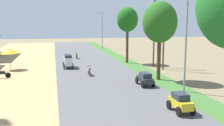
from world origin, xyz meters
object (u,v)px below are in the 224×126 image
median_tree_second (160,22)px  motorbike_ahead_fourth (77,55)px  car_hatchback_yellow (180,102)px  parked_motorbike_fifth (2,73)px  median_tree_third (127,20)px  vendor_umbrella (10,51)px  streetlamp_mid (102,28)px  utility_pole_near (164,35)px  motorbike_ahead_third (89,71)px  car_sedan_charcoal (145,78)px  car_van_white (68,60)px  utility_pole_far (154,30)px  streetlamp_near (186,35)px

median_tree_second → motorbike_ahead_fourth: 19.21m
median_tree_second → car_hatchback_yellow: (-2.41, -9.49, -4.98)m
parked_motorbike_fifth → median_tree_third: bearing=25.4°
vendor_umbrella → car_hatchback_yellow: size_ratio=1.26×
parked_motorbike_fifth → streetlamp_mid: size_ratio=0.23×
utility_pole_near → motorbike_ahead_third: (-9.36, -1.93, -3.69)m
car_sedan_charcoal → median_tree_third: bearing=81.0°
motorbike_ahead_fourth → car_van_white: bearing=-102.1°
utility_pole_near → parked_motorbike_fifth: bearing=-175.6°
median_tree_second → motorbike_ahead_third: median_tree_second is taller
motorbike_ahead_fourth → motorbike_ahead_third: bearing=-89.2°
parked_motorbike_fifth → motorbike_ahead_fourth: (8.79, 13.13, 0.02)m
median_tree_second → median_tree_third: median_tree_third is taller
vendor_umbrella → car_sedan_charcoal: size_ratio=1.12×
car_hatchback_yellow → utility_pole_near: bearing=70.6°
car_van_white → motorbike_ahead_third: bearing=-69.5°
utility_pole_far → car_sedan_charcoal: (-4.71, -10.01, -4.03)m
streetlamp_near → motorbike_ahead_third: bearing=129.0°
parked_motorbike_fifth → motorbike_ahead_fourth: 15.80m
motorbike_ahead_third → median_tree_second: bearing=-28.9°
parked_motorbike_fifth → streetlamp_mid: bearing=61.1°
median_tree_third → streetlamp_mid: 21.29m
median_tree_third → streetlamp_near: bearing=-88.8°
utility_pole_far → motorbike_ahead_third: (-9.01, -4.21, -4.20)m
motorbike_ahead_third → motorbike_ahead_fourth: same height
streetlamp_near → motorbike_ahead_fourth: size_ratio=4.50×
car_sedan_charcoal → motorbike_ahead_fourth: size_ratio=1.26×
parked_motorbike_fifth → motorbike_ahead_fourth: motorbike_ahead_fourth is taller
vendor_umbrella → car_sedan_charcoal: (13.18, -11.39, -1.57)m
parked_motorbike_fifth → streetlamp_near: bearing=-29.5°
utility_pole_far → streetlamp_near: bearing=-99.9°
parked_motorbike_fifth → utility_pole_far: bearing=11.6°
vendor_umbrella → utility_pole_far: (17.89, -1.37, 2.46)m
median_tree_second → utility_pole_far: (2.50, 7.80, -0.96)m
utility_pole_near → car_sedan_charcoal: 9.90m
car_van_white → motorbike_ahead_fourth: (1.79, 8.39, -0.45)m
parked_motorbike_fifth → car_van_white: car_van_white is taller
streetlamp_mid → utility_pole_near: 27.29m
car_hatchback_yellow → motorbike_ahead_third: 13.71m
streetlamp_mid → utility_pole_near: bearing=-84.6°
utility_pole_far → motorbike_ahead_third: 10.79m
median_tree_second → median_tree_third: (-0.04, 11.45, 0.34)m
streetlamp_mid → motorbike_ahead_fourth: bearing=-114.3°
utility_pole_near → utility_pole_far: (-0.36, 2.28, 0.51)m
vendor_umbrella → utility_pole_near: size_ratio=0.31×
parked_motorbike_fifth → car_van_white: size_ratio=0.75×
utility_pole_far → median_tree_second: bearing=-107.8°
median_tree_third → utility_pole_near: (2.90, -5.93, -1.80)m
streetlamp_mid → median_tree_second: bearing=-90.5°
car_hatchback_yellow → car_van_white: size_ratio=0.83×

